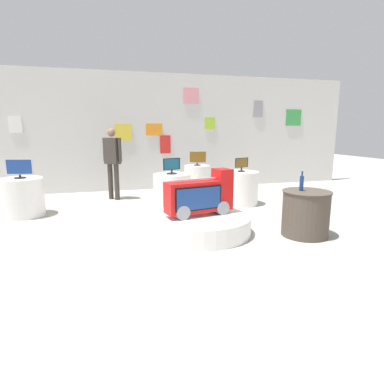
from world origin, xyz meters
name	(u,v)px	position (x,y,z in m)	size (l,w,h in m)	color
ground_plane	(180,240)	(0.00, 0.00, 0.00)	(30.00, 30.00, 0.00)	#B2ADA3
back_wall_display	(144,132)	(0.01, 4.58, 1.65)	(12.90, 0.13, 3.30)	silver
main_display_pedestal	(199,224)	(0.39, 0.28, 0.16)	(1.75, 1.75, 0.31)	white
novelty_firetruck_tv	(200,197)	(0.41, 0.27, 0.63)	(1.19, 0.56, 0.76)	gray
display_pedestal_left_rear	(22,197)	(-2.76, 2.24, 0.39)	(0.83, 0.83, 0.78)	white
tv_on_left_rear	(19,168)	(-2.76, 2.23, 0.98)	(0.52, 0.22, 0.39)	black
display_pedestal_center_rear	(172,191)	(0.29, 2.08, 0.39)	(0.82, 0.82, 0.78)	white
tv_on_center_rear	(172,166)	(0.29, 2.07, 0.95)	(0.39, 0.23, 0.34)	black
display_pedestal_right_rear	(197,179)	(1.30, 3.56, 0.39)	(0.71, 0.71, 0.78)	white
tv_on_right_rear	(197,158)	(1.30, 3.55, 0.98)	(0.46, 0.19, 0.39)	black
display_pedestal_far_right	(241,188)	(1.93, 2.05, 0.39)	(0.80, 0.80, 0.78)	white
tv_on_far_right	(242,164)	(1.93, 2.05, 0.95)	(0.36, 0.16, 0.32)	black
side_table_round	(306,213)	(2.04, -0.31, 0.38)	(0.78, 0.78, 0.75)	#4C4238
bottle_on_side_table	(302,183)	(1.95, -0.27, 0.88)	(0.06, 0.06, 0.32)	navy
shopper_browsing_near_truck	(113,158)	(-0.93, 3.38, 1.04)	(0.44, 0.40, 1.76)	#38332D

